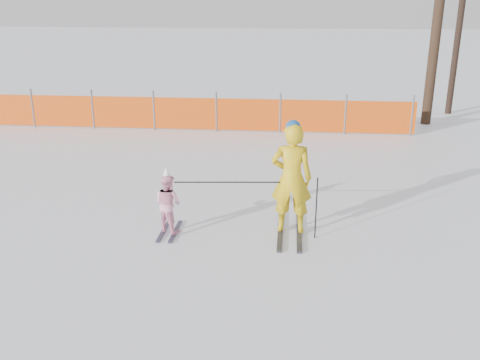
% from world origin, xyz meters
% --- Properties ---
extents(ground, '(120.00, 120.00, 0.00)m').
position_xyz_m(ground, '(0.00, 0.00, 0.00)').
color(ground, white).
rests_on(ground, ground).
extents(adult, '(0.75, 1.70, 2.10)m').
position_xyz_m(adult, '(0.91, 0.55, 1.05)').
color(adult, black).
rests_on(adult, ground).
extents(child, '(0.66, 0.94, 1.27)m').
position_xyz_m(child, '(-1.29, 0.34, 0.58)').
color(child, black).
rests_on(child, ground).
extents(ski_poles, '(2.54, 0.21, 1.14)m').
position_xyz_m(ski_poles, '(0.38, 0.41, 0.82)').
color(ski_poles, black).
rests_on(ski_poles, ground).
extents(safety_fence, '(16.15, 0.06, 1.25)m').
position_xyz_m(safety_fence, '(-3.39, 7.93, 0.56)').
color(safety_fence, '#595960').
rests_on(safety_fence, ground).
extents(tree_trunks, '(1.46, 2.01, 7.47)m').
position_xyz_m(tree_trunks, '(5.69, 10.05, 3.43)').
color(tree_trunks, '#332216').
rests_on(tree_trunks, ground).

